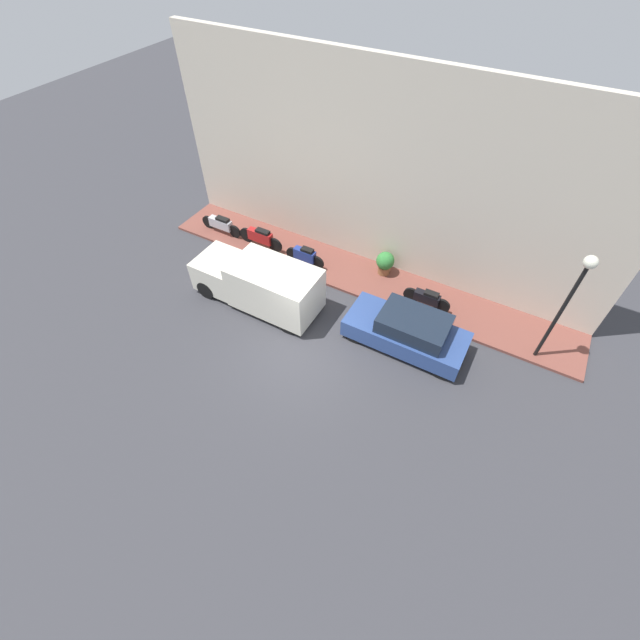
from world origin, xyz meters
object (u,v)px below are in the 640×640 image
at_px(motorcycle_red, 261,237).
at_px(scooter_silver, 221,224).
at_px(motorcycle_blue, 305,256).
at_px(potted_plant, 385,262).
at_px(streetlamp, 574,289).
at_px(delivery_van, 258,283).
at_px(motorcycle_black, 427,298).
at_px(parked_car, 408,331).

height_order(motorcycle_red, scooter_silver, motorcycle_red).
bearing_deg(scooter_silver, motorcycle_blue, -90.95).
xyz_separation_m(motorcycle_blue, potted_plant, (1.10, -3.08, 0.10)).
height_order(streetlamp, potted_plant, streetlamp).
distance_m(delivery_van, motorcycle_black, 6.32).
height_order(motorcycle_red, motorcycle_blue, motorcycle_red).
relative_size(motorcycle_red, motorcycle_blue, 1.22).
bearing_deg(streetlamp, scooter_silver, 88.65).
relative_size(motorcycle_black, scooter_silver, 0.87).
bearing_deg(parked_car, scooter_silver, 78.33).
distance_m(scooter_silver, motorcycle_blue, 4.40).
height_order(motorcycle_black, motorcycle_blue, motorcycle_blue).
bearing_deg(parked_car, potted_plant, 35.37).
relative_size(motorcycle_red, scooter_silver, 1.03).
distance_m(scooter_silver, potted_plant, 7.55).
xyz_separation_m(parked_car, scooter_silver, (1.99, 9.62, -0.14)).
distance_m(parked_car, motorcycle_red, 7.77).
bearing_deg(streetlamp, motorcycle_blue, 88.47).
bearing_deg(parked_car, motorcycle_red, 74.98).
xyz_separation_m(motorcycle_black, motorcycle_red, (-0.01, 7.50, 0.07)).
distance_m(motorcycle_black, motorcycle_red, 7.50).
relative_size(delivery_van, streetlamp, 1.15).
relative_size(parked_car, motorcycle_red, 1.95).
distance_m(motorcycle_red, streetlamp, 11.88).
bearing_deg(potted_plant, delivery_van, 136.83).
relative_size(scooter_silver, streetlamp, 0.49).
relative_size(delivery_van, potted_plant, 4.98).
height_order(parked_car, streetlamp, streetlamp).
xyz_separation_m(motorcycle_red, potted_plant, (1.01, -5.36, 0.06)).
height_order(parked_car, potted_plant, parked_car).
bearing_deg(parked_car, delivery_van, 97.38).
xyz_separation_m(motorcycle_black, motorcycle_blue, (-0.11, 5.23, 0.03)).
xyz_separation_m(delivery_van, motorcycle_red, (2.75, 1.84, -0.38)).
distance_m(parked_car, motorcycle_blue, 5.57).
distance_m(motorcycle_black, scooter_silver, 9.63).
relative_size(parked_car, scooter_silver, 2.00).
bearing_deg(potted_plant, parked_car, -144.63).
relative_size(motorcycle_blue, potted_plant, 1.77).
bearing_deg(streetlamp, delivery_van, 103.81).
xyz_separation_m(motorcycle_red, scooter_silver, (-0.02, 2.12, -0.05)).
bearing_deg(delivery_van, streetlamp, -76.19).
xyz_separation_m(delivery_van, scooter_silver, (2.72, 3.96, -0.43)).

